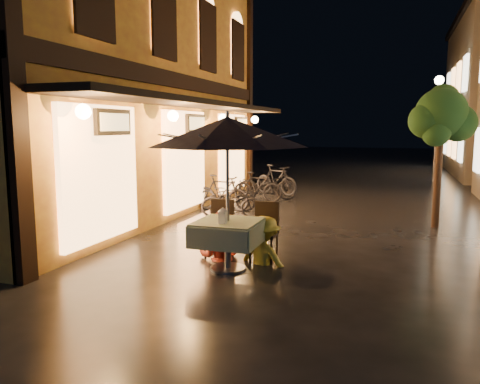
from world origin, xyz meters
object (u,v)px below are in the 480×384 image
(bicycle_0, at_px, (231,202))
(person_orange, at_px, (220,213))
(patio_umbrella, at_px, (227,132))
(person_yellow, at_px, (265,218))
(cafe_table, at_px, (228,233))
(table_lantern, at_px, (223,214))

(bicycle_0, bearing_deg, person_orange, -173.42)
(patio_umbrella, relative_size, person_yellow, 1.64)
(person_orange, height_order, bicycle_0, person_orange)
(cafe_table, relative_size, person_orange, 0.64)
(table_lantern, distance_m, person_orange, 0.88)
(cafe_table, height_order, person_orange, person_orange)
(cafe_table, xyz_separation_m, table_lantern, (0.00, -0.21, 0.33))
(cafe_table, relative_size, table_lantern, 3.96)
(person_yellow, bearing_deg, cafe_table, 66.69)
(patio_umbrella, height_order, bicycle_0, patio_umbrella)
(person_yellow, bearing_deg, bicycle_0, -47.07)
(cafe_table, bearing_deg, patio_umbrella, 153.43)
(patio_umbrella, bearing_deg, person_yellow, 51.40)
(patio_umbrella, bearing_deg, cafe_table, -26.57)
(person_orange, bearing_deg, table_lantern, 104.19)
(person_orange, relative_size, person_yellow, 1.03)
(cafe_table, bearing_deg, person_orange, 121.06)
(table_lantern, bearing_deg, bicycle_0, 107.88)
(bicycle_0, bearing_deg, patio_umbrella, -171.06)
(cafe_table, xyz_separation_m, bicycle_0, (-1.34, 3.95, -0.19))
(person_yellow, distance_m, bicycle_0, 3.85)
(patio_umbrella, distance_m, table_lantern, 1.25)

